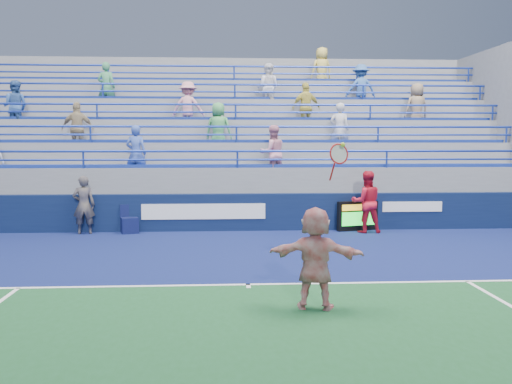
{
  "coord_description": "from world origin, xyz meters",
  "views": [
    {
      "loc": [
        -0.47,
        -10.21,
        2.61
      ],
      "look_at": [
        0.3,
        2.5,
        1.5
      ],
      "focal_mm": 40.0,
      "sensor_mm": 36.0,
      "label": 1
    }
  ],
  "objects": [
    {
      "name": "sponsor_wall",
      "position": [
        0.0,
        6.5,
        0.55
      ],
      "size": [
        18.0,
        0.32,
        1.1
      ],
      "color": "#091435",
      "rests_on": "ground"
    },
    {
      "name": "line_judge",
      "position": [
        -4.38,
        6.09,
        0.84
      ],
      "size": [
        0.66,
        0.48,
        1.68
      ],
      "primitive_type": "imported",
      "rotation": [
        0.0,
        0.0,
        3.28
      ],
      "color": "#121633",
      "rests_on": "ground"
    },
    {
      "name": "tennis_player",
      "position": [
        0.98,
        -1.53,
        0.82
      ],
      "size": [
        1.58,
        0.83,
        2.61
      ],
      "color": "silver",
      "rests_on": "ground"
    },
    {
      "name": "serve_speed_board",
      "position": [
        3.52,
        6.24,
        0.45
      ],
      "size": [
        1.27,
        0.47,
        0.89
      ],
      "color": "black",
      "rests_on": "ground"
    },
    {
      "name": "ground",
      "position": [
        0.0,
        0.0,
        0.0
      ],
      "size": [
        120.0,
        120.0,
        0.0
      ],
      "primitive_type": "plane",
      "color": "#333538"
    },
    {
      "name": "judge_chair",
      "position": [
        -3.12,
        6.19,
        0.26
      ],
      "size": [
        0.58,
        0.59,
        0.82
      ],
      "color": "#0C123C",
      "rests_on": "ground"
    },
    {
      "name": "ball_girl",
      "position": [
        3.69,
        5.88,
        0.9
      ],
      "size": [
        0.89,
        0.7,
        1.79
      ],
      "primitive_type": "imported",
      "rotation": [
        0.0,
        0.0,
        3.12
      ],
      "color": "red",
      "rests_on": "ground"
    },
    {
      "name": "bleacher_stand",
      "position": [
        -0.0,
        10.27,
        1.55
      ],
      "size": [
        18.0,
        5.6,
        6.13
      ],
      "color": "slate",
      "rests_on": "ground"
    }
  ]
}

